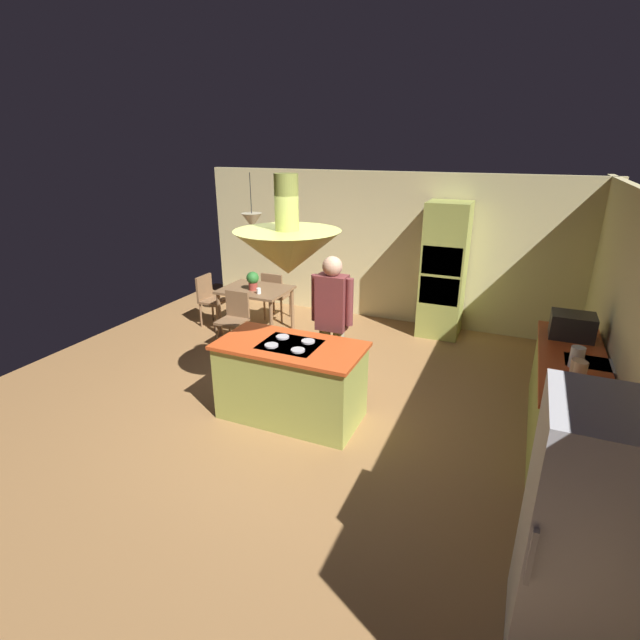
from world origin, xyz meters
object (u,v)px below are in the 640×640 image
cup_on_table (259,291)px  canister_tea (577,357)px  kitchen_island (291,381)px  person_at_island (332,317)px  chair_facing_island (234,316)px  refrigerator (592,539)px  canister_flour (580,372)px  chair_at_corner (210,297)px  canister_sugar (578,367)px  microwave_on_counter (572,326)px  potted_plant_on_table (253,280)px  oven_tower (444,271)px  dining_table (256,295)px  chair_by_back_wall (275,293)px

cup_on_table → canister_tea: 4.54m
kitchen_island → person_at_island: (0.21, 0.69, 0.56)m
kitchen_island → chair_facing_island: (-1.70, 1.46, 0.05)m
refrigerator → canister_flour: (0.04, 1.96, 0.16)m
refrigerator → person_at_island: size_ratio=0.97×
kitchen_island → chair_at_corner: (-2.62, 2.10, 0.05)m
canister_sugar → microwave_on_counter: 1.01m
potted_plant_on_table → canister_tea: bearing=-17.3°
chair_facing_island → kitchen_island: bearing=-40.6°
chair_facing_island → canister_sugar: (4.54, -1.02, 0.48)m
canister_sugar → oven_tower: bearing=121.8°
canister_sugar → chair_facing_island: bearing=167.4°
refrigerator → microwave_on_counter: 3.16m
chair_facing_island → microwave_on_counter: 4.57m
kitchen_island → microwave_on_counter: 3.24m
canister_flour → oven_tower: bearing=120.2°
kitchen_island → chair_at_corner: kitchen_island is taller
chair_facing_island → chair_at_corner: same height
chair_facing_island → canister_tea: canister_tea is taller
person_at_island → cup_on_table: size_ratio=19.61×
canister_flour → microwave_on_counter: (0.00, 1.19, 0.03)m
kitchen_island → person_at_island: bearing=72.8°
kitchen_island → canister_tea: 2.96m
kitchen_island → microwave_on_counter: size_ratio=3.55×
dining_table → canister_tea: 4.79m
potted_plant_on_table → canister_sugar: 4.81m
person_at_island → chair_at_corner: 3.21m
kitchen_island → canister_tea: (2.84, 0.62, 0.56)m
oven_tower → person_at_island: size_ratio=1.22×
chair_facing_island → canister_tea: bearing=-10.5°
oven_tower → chair_at_corner: bearing=-162.9°
dining_table → person_at_island: 2.40m
refrigerator → person_at_island: person_at_island is taller
potted_plant_on_table → canister_tea: canister_tea is taller
canister_tea → potted_plant_on_table: bearing=162.7°
refrigerator → chair_at_corner: bearing=145.0°
chair_facing_island → chair_by_back_wall: bearing=90.0°
kitchen_island → oven_tower: (1.10, 3.24, 0.62)m
cup_on_table → microwave_on_counter: bearing=-5.8°
chair_at_corner → cup_on_table: 1.17m
kitchen_island → canister_sugar: 2.92m
chair_facing_island → chair_by_back_wall: size_ratio=1.00×
refrigerator → dining_table: size_ratio=1.58×
canister_flour → cup_on_table: bearing=159.5°
canister_tea → microwave_on_counter: microwave_on_counter is taller
oven_tower → canister_flour: oven_tower is taller
microwave_on_counter → refrigerator: bearing=-90.7°
canister_tea → cup_on_table: bearing=163.7°
kitchen_island → canister_tea: canister_tea is taller
person_at_island → chair_by_back_wall: bearing=133.1°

